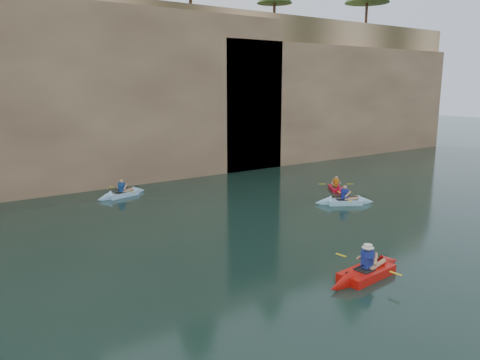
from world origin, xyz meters
TOP-DOWN VIEW (x-y plane):
  - ground at (0.00, 0.00)m, footprint 160.00×160.00m
  - cliff at (0.00, 30.00)m, footprint 70.00×16.00m
  - cliff_slab_center at (2.00, 22.60)m, footprint 24.00×2.40m
  - cliff_slab_east at (22.00, 22.60)m, footprint 26.00×2.40m
  - sea_cave_center at (-4.00, 21.95)m, footprint 3.50×1.00m
  - sea_cave_east at (10.00, 21.95)m, footprint 5.00×1.00m
  - main_kayaker at (2.58, 3.30)m, footprint 3.85×2.55m
  - kayaker_ltblue_near at (9.28, 10.43)m, footprint 3.15×2.29m
  - kayaker_red_far at (11.45, 13.11)m, footprint 2.15×2.72m
  - kayaker_ltblue_mid at (0.15, 19.00)m, footprint 3.33×2.38m

SIDE VIEW (x-z plane):
  - ground at x=0.00m, z-range 0.00..0.00m
  - kayaker_red_far at x=11.45m, z-range -0.39..0.65m
  - kayaker_ltblue_mid at x=0.15m, z-range -0.47..0.77m
  - kayaker_ltblue_near at x=9.28m, z-range -0.48..0.79m
  - main_kayaker at x=2.58m, z-range -0.52..0.89m
  - sea_cave_center at x=-4.00m, z-range 0.00..3.20m
  - sea_cave_east at x=10.00m, z-range 0.00..4.50m
  - cliff_slab_east at x=22.00m, z-range 0.00..9.84m
  - cliff_slab_center at x=2.00m, z-range 0.00..11.40m
  - cliff at x=0.00m, z-range 0.00..12.00m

